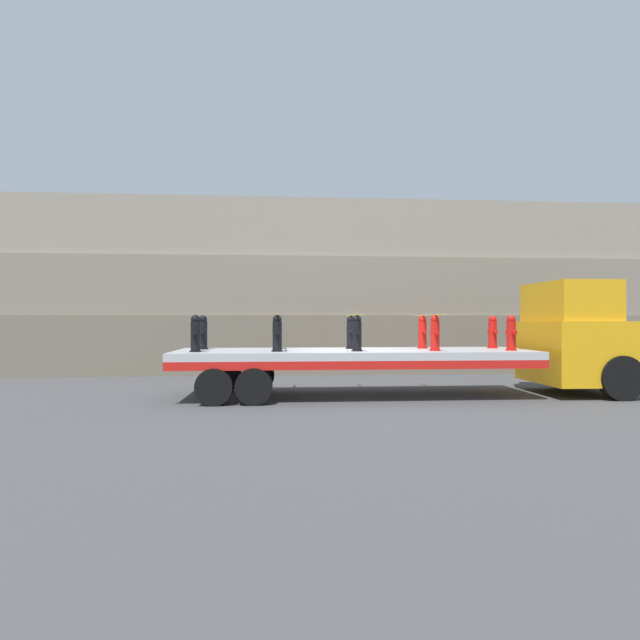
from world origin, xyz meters
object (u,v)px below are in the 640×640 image
fire_hydrant_red_near_3 (435,333)px  fire_hydrant_red_far_3 (422,332)px  flatbed_trailer (336,358)px  fire_hydrant_red_near_4 (511,333)px  fire_hydrant_black_far_0 (203,333)px  fire_hydrant_black_near_1 (277,334)px  fire_hydrant_black_near_2 (357,333)px  fire_hydrant_black_far_2 (351,332)px  fire_hydrant_red_far_4 (493,332)px  fire_hydrant_black_near_0 (195,334)px  truck_cab (579,339)px  fire_hydrant_black_far_1 (278,333)px

fire_hydrant_red_near_3 → fire_hydrant_red_far_3: 1.12m
flatbed_trailer → fire_hydrant_red_near_4: size_ratio=10.11×
fire_hydrant_black_far_0 → fire_hydrant_black_near_1: (1.95, -1.12, 0.00)m
fire_hydrant_black_near_2 → fire_hydrant_black_far_2: bearing=90.0°
fire_hydrant_black_near_2 → fire_hydrant_black_near_1: bearing=180.0°
fire_hydrant_black_far_0 → fire_hydrant_red_far_4: same height
fire_hydrant_black_far_0 → fire_hydrant_black_far_2: bearing=0.0°
fire_hydrant_black_far_2 → fire_hydrant_red_near_4: same height
fire_hydrant_black_near_1 → fire_hydrant_red_near_3: 3.91m
fire_hydrant_black_far_2 → fire_hydrant_red_far_3: bearing=0.0°
fire_hydrant_black_near_0 → fire_hydrant_black_near_2: bearing=0.0°
truck_cab → fire_hydrant_red_far_3: (-4.06, 0.56, 0.18)m
flatbed_trailer → fire_hydrant_red_far_3: size_ratio=10.11×
fire_hydrant_black_near_0 → fire_hydrant_black_far_2: size_ratio=1.00×
truck_cab → fire_hydrant_black_far_1: 7.99m
fire_hydrant_black_near_0 → truck_cab: bearing=3.2°
fire_hydrant_black_near_2 → fire_hydrant_black_far_2: 1.12m
fire_hydrant_red_near_3 → flatbed_trailer: bearing=167.0°
fire_hydrant_black_far_1 → fire_hydrant_black_far_0: bearing=180.0°
fire_hydrant_red_far_3 → fire_hydrant_red_near_4: same height
flatbed_trailer → fire_hydrant_black_far_2: size_ratio=10.11×
fire_hydrant_black_far_1 → fire_hydrant_red_near_4: 5.97m
fire_hydrant_red_far_3 → fire_hydrant_black_far_1: bearing=180.0°
fire_hydrant_red_near_3 → fire_hydrant_black_far_0: bearing=169.2°
fire_hydrant_red_far_4 → fire_hydrant_red_near_3: bearing=-150.3°
fire_hydrant_black_near_2 → fire_hydrant_red_near_3: bearing=0.0°
fire_hydrant_red_near_4 → fire_hydrant_black_near_2: bearing=180.0°
fire_hydrant_black_near_2 → fire_hydrant_red_far_4: size_ratio=1.00×
fire_hydrant_black_near_1 → fire_hydrant_red_far_3: (3.91, 1.12, 0.00)m
fire_hydrant_red_near_3 → fire_hydrant_black_near_0: bearing=180.0°
flatbed_trailer → fire_hydrant_black_near_1: (-1.49, -0.56, 0.65)m
fire_hydrant_red_far_4 → flatbed_trailer: bearing=-172.7°
flatbed_trailer → fire_hydrant_black_near_2: size_ratio=10.11×
fire_hydrant_red_near_4 → fire_hydrant_black_far_1: bearing=169.2°
flatbed_trailer → fire_hydrant_red_far_4: 4.46m
truck_cab → fire_hydrant_red_near_3: truck_cab is taller
flatbed_trailer → fire_hydrant_black_far_1: bearing=159.4°
fire_hydrant_red_near_4 → truck_cab: bearing=14.8°
fire_hydrant_black_near_1 → fire_hydrant_black_near_2: size_ratio=1.00×
fire_hydrant_black_far_0 → fire_hydrant_red_near_4: same height
fire_hydrant_red_far_4 → fire_hydrant_black_near_0: bearing=-171.9°
fire_hydrant_black_far_0 → fire_hydrant_red_near_3: same height
fire_hydrant_red_far_4 → fire_hydrant_red_far_3: bearing=180.0°
truck_cab → fire_hydrant_black_near_2: 6.05m
fire_hydrant_black_far_2 → fire_hydrant_red_near_4: size_ratio=1.00×
fire_hydrant_black_near_0 → fire_hydrant_red_near_3: same height
fire_hydrant_black_far_0 → fire_hydrant_black_near_1: same height
fire_hydrant_black_far_1 → fire_hydrant_red_far_3: 3.91m
fire_hydrant_red_far_3 → fire_hydrant_red_far_4: (1.95, 0.00, 0.00)m
fire_hydrant_black_near_1 → fire_hydrant_black_far_2: (1.95, 1.12, 0.00)m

